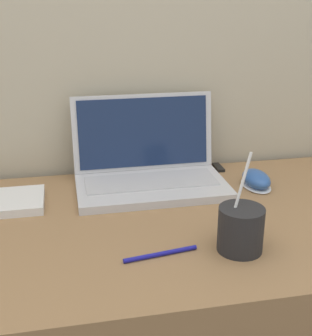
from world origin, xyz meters
The scene contains 5 objects.
laptop centered at (0.03, 0.53, 0.79)m, with size 0.38×0.25×0.22m.
drink_cup centered at (0.14, 0.16, 0.78)m, with size 0.09×0.09×0.20m.
computer_mouse centered at (0.30, 0.46, 0.75)m, with size 0.07×0.11×0.04m.
usb_stick centered at (0.25, 0.60, 0.74)m, with size 0.02×0.06×0.01m.
pen centered at (-0.01, 0.17, 0.74)m, with size 0.15×0.03×0.01m.
Camera 1 is at (-0.18, -0.60, 1.21)m, focal length 50.00 mm.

